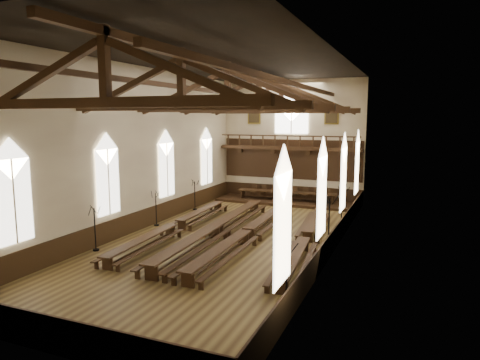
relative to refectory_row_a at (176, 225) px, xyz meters
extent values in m
plane|color=brown|center=(3.44, 0.06, -0.51)|extent=(26.00, 26.00, 0.00)
plane|color=beige|center=(3.44, 13.06, 4.49)|extent=(12.00, 0.00, 12.00)
plane|color=beige|center=(3.44, -12.94, 4.49)|extent=(12.00, 0.00, 12.00)
plane|color=beige|center=(-2.56, 0.06, 4.49)|extent=(0.00, 26.00, 26.00)
plane|color=beige|center=(9.44, 0.06, 4.49)|extent=(0.00, 26.00, 26.00)
plane|color=black|center=(3.44, 0.06, 9.49)|extent=(26.00, 26.00, 0.00)
cube|color=#33210F|center=(3.44, 13.02, 0.09)|extent=(11.90, 0.08, 1.20)
cube|color=#33210F|center=(3.44, -12.90, 0.09)|extent=(11.90, 0.08, 1.20)
cube|color=#33210F|center=(-2.52, 0.06, 0.09)|extent=(0.08, 25.90, 1.20)
cube|color=#33210F|center=(9.40, 0.06, 0.09)|extent=(0.08, 25.90, 1.20)
cube|color=white|center=(-2.46, -8.94, 2.89)|extent=(0.05, 1.80, 3.60)
cube|color=white|center=(-2.46, -8.94, 4.69)|extent=(0.05, 1.80, 1.80)
cylinder|color=beige|center=(-2.42, -8.94, 2.89)|extent=(0.08, 0.08, 3.60)
cube|color=white|center=(-2.46, -2.94, 2.89)|extent=(0.05, 1.80, 3.60)
cube|color=white|center=(-2.46, -2.94, 4.69)|extent=(0.05, 1.80, 1.80)
cylinder|color=beige|center=(-2.42, -2.94, 2.89)|extent=(0.08, 0.08, 3.60)
cube|color=white|center=(-2.46, 3.06, 2.89)|extent=(0.05, 1.80, 3.60)
cube|color=white|center=(-2.46, 3.06, 4.69)|extent=(0.05, 1.80, 1.80)
cylinder|color=beige|center=(-2.42, 3.06, 2.89)|extent=(0.08, 0.08, 3.60)
cube|color=white|center=(-2.46, 9.06, 2.89)|extent=(0.05, 1.80, 3.60)
cube|color=white|center=(-2.46, 9.06, 4.69)|extent=(0.05, 1.80, 1.80)
cylinder|color=beige|center=(-2.42, 9.06, 2.89)|extent=(0.08, 0.08, 3.60)
cube|color=white|center=(9.34, -8.94, 2.89)|extent=(0.05, 1.80, 3.60)
cube|color=white|center=(9.34, -8.94, 4.69)|extent=(0.05, 1.80, 1.80)
cylinder|color=beige|center=(9.30, -8.94, 2.89)|extent=(0.08, 0.08, 3.60)
cube|color=white|center=(9.34, -2.94, 2.89)|extent=(0.05, 1.80, 3.60)
cube|color=white|center=(9.34, -2.94, 4.69)|extent=(0.05, 1.80, 1.80)
cylinder|color=beige|center=(9.30, -2.94, 2.89)|extent=(0.08, 0.08, 3.60)
cube|color=white|center=(9.34, 3.06, 2.89)|extent=(0.05, 1.80, 3.60)
cube|color=white|center=(9.34, 3.06, 4.69)|extent=(0.05, 1.80, 1.80)
cylinder|color=beige|center=(9.30, 3.06, 2.89)|extent=(0.08, 0.08, 3.60)
cube|color=white|center=(9.34, 9.06, 2.89)|extent=(0.05, 1.80, 3.60)
cube|color=white|center=(9.34, 9.06, 4.69)|extent=(0.05, 1.80, 1.80)
cylinder|color=beige|center=(9.30, 9.06, 2.89)|extent=(0.08, 0.08, 3.60)
cube|color=white|center=(3.44, 12.96, 6.29)|extent=(2.80, 0.05, 2.40)
cube|color=white|center=(3.44, 12.96, 7.49)|extent=(2.80, 0.05, 2.80)
cylinder|color=beige|center=(3.44, 12.92, 6.29)|extent=(0.10, 0.10, 2.40)
cube|color=#392312|center=(3.44, 12.41, 3.89)|extent=(11.80, 1.20, 0.20)
cube|color=#33210F|center=(3.44, 13.00, 2.94)|extent=(11.80, 0.10, 3.30)
cube|color=#392312|center=(3.44, 11.87, 4.94)|extent=(11.60, 0.12, 0.10)
cube|color=#392312|center=(3.44, 11.87, 4.04)|extent=(11.60, 0.12, 0.10)
cube|color=#392312|center=(-1.06, 12.81, 3.64)|extent=(0.35, 0.40, 0.50)
cube|color=#392312|center=(1.94, 12.81, 3.64)|extent=(0.35, 0.40, 0.50)
cube|color=#392312|center=(4.94, 12.81, 3.64)|extent=(0.35, 0.40, 0.50)
cube|color=#392312|center=(7.94, 12.81, 3.64)|extent=(0.35, 0.40, 0.50)
cube|color=olive|center=(0.14, 12.97, 6.59)|extent=(1.15, 0.06, 1.45)
cube|color=black|center=(0.14, 12.93, 6.59)|extent=(0.95, 0.04, 1.25)
cube|color=olive|center=(6.74, 12.97, 6.59)|extent=(1.15, 0.06, 1.45)
cube|color=black|center=(6.74, 12.93, 6.59)|extent=(0.95, 0.04, 1.25)
cube|color=#392312|center=(3.44, -9.94, 6.89)|extent=(11.70, 0.35, 0.35)
cube|color=#392312|center=(3.44, -9.94, 8.19)|extent=(0.30, 0.30, 2.40)
cube|color=#392312|center=(0.56, -9.94, 7.79)|extent=(5.44, 0.26, 2.40)
cube|color=#392312|center=(6.32, -9.94, 7.79)|extent=(5.44, 0.26, 2.40)
cube|color=#392312|center=(3.44, -4.94, 6.89)|extent=(11.70, 0.35, 0.35)
cube|color=#392312|center=(3.44, -4.94, 8.19)|extent=(0.30, 0.30, 2.40)
cube|color=#392312|center=(0.56, -4.94, 7.79)|extent=(5.44, 0.26, 2.40)
cube|color=#392312|center=(6.32, -4.94, 7.79)|extent=(5.44, 0.26, 2.40)
cube|color=#392312|center=(3.44, 0.06, 6.89)|extent=(11.70, 0.35, 0.35)
cube|color=#392312|center=(3.44, 0.06, 8.19)|extent=(0.30, 0.30, 2.40)
cube|color=#392312|center=(0.56, 0.06, 7.79)|extent=(5.44, 0.26, 2.40)
cube|color=#392312|center=(6.32, 0.06, 7.79)|extent=(5.44, 0.26, 2.40)
cube|color=#392312|center=(3.44, 5.06, 6.89)|extent=(11.70, 0.35, 0.35)
cube|color=#392312|center=(3.44, 5.06, 8.19)|extent=(0.30, 0.30, 2.40)
cube|color=#392312|center=(0.56, 5.06, 7.79)|extent=(5.44, 0.26, 2.40)
cube|color=#392312|center=(6.32, 5.06, 7.79)|extent=(5.44, 0.26, 2.40)
cube|color=#392312|center=(3.44, 10.06, 6.89)|extent=(11.70, 0.35, 0.35)
cube|color=#392312|center=(3.44, 10.06, 8.19)|extent=(0.30, 0.30, 2.40)
cube|color=#392312|center=(0.56, 10.06, 7.79)|extent=(5.44, 0.26, 2.40)
cube|color=#392312|center=(6.32, 10.06, 7.79)|extent=(5.44, 0.26, 2.40)
cube|color=#392312|center=(0.08, 0.06, 8.19)|extent=(0.25, 25.70, 0.25)
cube|color=#392312|center=(6.80, 0.06, 8.19)|extent=(0.25, 25.70, 0.25)
cube|color=#392312|center=(3.44, 0.06, 9.19)|extent=(0.30, 25.70, 0.30)
cube|color=#392312|center=(0.00, -3.70, 0.15)|extent=(1.01, 6.56, 0.07)
cube|color=#392312|center=(0.00, -6.64, -0.20)|extent=(0.56, 0.10, 0.63)
cube|color=#392312|center=(0.00, -0.76, -0.20)|extent=(0.56, 0.10, 0.63)
cube|color=#392312|center=(0.00, -3.70, -0.28)|extent=(0.39, 5.78, 0.07)
cube|color=#392312|center=(-0.58, -3.73, -0.12)|extent=(0.62, 6.54, 0.06)
cube|color=#392312|center=(-0.58, -6.72, -0.33)|extent=(0.21, 0.08, 0.36)
cube|color=#392312|center=(-0.58, -0.74, -0.33)|extent=(0.21, 0.08, 0.36)
cube|color=#392312|center=(0.58, -3.67, -0.12)|extent=(0.62, 6.54, 0.06)
cube|color=#392312|center=(0.58, -6.66, -0.33)|extent=(0.21, 0.08, 0.36)
cube|color=#392312|center=(0.58, -0.68, -0.33)|extent=(0.21, 0.08, 0.36)
cube|color=#392312|center=(0.00, 3.70, 0.15)|extent=(1.01, 6.56, 0.07)
cube|color=#392312|center=(0.00, 0.76, -0.20)|extent=(0.56, 0.10, 0.63)
cube|color=#392312|center=(0.00, 6.64, -0.20)|extent=(0.56, 0.10, 0.63)
cube|color=#392312|center=(0.00, 3.70, -0.28)|extent=(0.39, 5.78, 0.07)
cube|color=#392312|center=(-0.58, 3.67, -0.12)|extent=(0.62, 6.54, 0.06)
cube|color=#392312|center=(-0.58, 0.68, -0.33)|extent=(0.21, 0.08, 0.36)
cube|color=#392312|center=(-0.58, 6.66, -0.33)|extent=(0.21, 0.08, 0.36)
cube|color=#392312|center=(0.58, 3.73, -0.12)|extent=(0.62, 6.54, 0.06)
cube|color=#392312|center=(0.58, 0.74, -0.33)|extent=(0.21, 0.08, 0.36)
cube|color=#392312|center=(0.58, 6.72, -0.33)|extent=(0.21, 0.08, 0.36)
cube|color=#392312|center=(2.62, -3.54, 0.26)|extent=(1.09, 7.58, 0.09)
cube|color=#392312|center=(2.62, -6.94, -0.15)|extent=(0.65, 0.12, 0.72)
cube|color=#392312|center=(2.62, -0.15, -0.15)|extent=(0.65, 0.12, 0.72)
cube|color=#392312|center=(2.62, -3.54, -0.24)|extent=(0.39, 6.69, 0.09)
cube|color=#392312|center=(1.95, -3.57, -0.06)|extent=(0.64, 7.56, 0.06)
cube|color=#392312|center=(1.95, -7.03, -0.30)|extent=(0.24, 0.09, 0.42)
cube|color=#392312|center=(1.95, -0.12, -0.30)|extent=(0.24, 0.09, 0.42)
cube|color=#392312|center=(3.29, -3.51, -0.06)|extent=(0.64, 7.56, 0.06)
cube|color=#392312|center=(3.29, -6.97, -0.30)|extent=(0.24, 0.09, 0.42)
cube|color=#392312|center=(3.29, -0.06, -0.30)|extent=(0.24, 0.09, 0.42)
cube|color=#392312|center=(2.62, 3.86, 0.26)|extent=(1.09, 7.58, 0.09)
cube|color=#392312|center=(2.62, 0.46, -0.15)|extent=(0.65, 0.12, 0.72)
cube|color=#392312|center=(2.62, 7.25, -0.15)|extent=(0.65, 0.12, 0.72)
cube|color=#392312|center=(2.62, 3.86, -0.24)|extent=(0.39, 6.69, 0.09)
cube|color=#392312|center=(1.95, 3.83, -0.06)|extent=(0.64, 7.56, 0.06)
cube|color=#392312|center=(1.95, 0.37, -0.30)|extent=(0.24, 0.09, 0.42)
cube|color=#392312|center=(1.95, 7.28, -0.30)|extent=(0.24, 0.09, 0.42)
cube|color=#392312|center=(3.29, 3.89, -0.06)|extent=(0.64, 7.56, 0.06)
cube|color=#392312|center=(3.29, 0.43, -0.30)|extent=(0.24, 0.09, 0.42)
cube|color=#392312|center=(3.29, 7.34, -0.30)|extent=(0.24, 0.09, 0.42)
cube|color=#392312|center=(4.62, -3.81, 0.21)|extent=(0.84, 7.08, 0.08)
cube|color=#392312|center=(4.62, -7.00, -0.17)|extent=(0.60, 0.09, 0.68)
cube|color=#392312|center=(4.62, -0.63, -0.17)|extent=(0.60, 0.09, 0.68)
cube|color=#392312|center=(4.62, -3.81, -0.26)|extent=(0.20, 6.26, 0.08)
cube|color=#392312|center=(4.00, -3.83, -0.09)|extent=(0.42, 7.08, 0.06)
cube|color=#392312|center=(4.00, -7.06, -0.31)|extent=(0.23, 0.07, 0.39)
cube|color=#392312|center=(4.00, -0.59, -0.31)|extent=(0.23, 0.07, 0.39)
cube|color=#392312|center=(5.25, -3.80, -0.09)|extent=(0.42, 7.08, 0.06)
cube|color=#392312|center=(5.25, -7.03, -0.31)|extent=(0.23, 0.07, 0.39)
cube|color=#392312|center=(5.25, -0.57, -0.31)|extent=(0.23, 0.07, 0.39)
cube|color=#392312|center=(4.62, 3.59, 0.21)|extent=(0.84, 7.08, 0.08)
cube|color=#392312|center=(4.62, 0.40, -0.17)|extent=(0.60, 0.09, 0.68)
cube|color=#392312|center=(4.62, 6.77, -0.17)|extent=(0.60, 0.09, 0.68)
cube|color=#392312|center=(4.62, 3.59, -0.26)|extent=(0.20, 6.26, 0.08)
cube|color=#392312|center=(4.00, 3.57, -0.09)|extent=(0.42, 7.08, 0.06)
cube|color=#392312|center=(4.00, 0.34, -0.31)|extent=(0.23, 0.07, 0.39)
cube|color=#392312|center=(4.00, 6.81, -0.31)|extent=(0.23, 0.07, 0.39)
cube|color=#392312|center=(5.25, 3.60, -0.09)|extent=(0.42, 7.08, 0.06)
cube|color=#392312|center=(5.25, 0.37, -0.31)|extent=(0.23, 0.07, 0.39)
cube|color=#392312|center=(5.25, 6.83, -0.31)|extent=(0.23, 0.07, 0.39)
cube|color=#392312|center=(7.83, -3.36, 0.14)|extent=(1.27, 6.45, 0.07)
cube|color=#392312|center=(7.83, -6.24, -0.20)|extent=(0.55, 0.13, 0.61)
cube|color=#392312|center=(7.83, -0.47, -0.20)|extent=(0.55, 0.13, 0.61)
cube|color=#392312|center=(7.83, -3.36, -0.28)|extent=(0.63, 5.66, 0.07)
cube|color=#392312|center=(7.27, -3.41, -0.13)|extent=(0.89, 6.41, 0.05)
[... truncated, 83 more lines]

